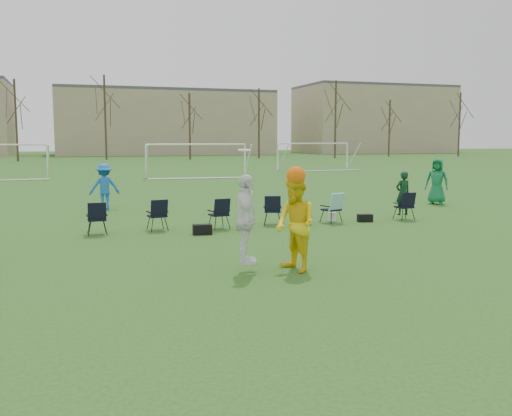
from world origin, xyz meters
name	(u,v)px	position (x,y,z in m)	size (l,w,h in m)	color
ground	(354,291)	(0.00, 0.00, 0.00)	(260.00, 260.00, 0.00)	#265119
fielder_blue	(104,187)	(-3.61, 14.09, 0.92)	(1.19, 0.68, 1.83)	blue
fielder_green_far	(437,181)	(10.11, 11.64, 0.99)	(0.97, 0.63, 1.98)	#136C3E
center_contest	(277,221)	(-0.82, 1.91, 1.08)	(1.89, 1.30, 2.59)	white
sideline_setup	(275,210)	(1.38, 8.05, 0.51)	(10.92, 2.07, 1.68)	#0E331B
goal_mid	(196,151)	(4.00, 32.00, 1.92)	(7.40, 0.63, 2.46)	white
goal_right	(314,149)	(16.00, 38.00, 1.92)	(7.35, 1.14, 2.46)	white
tree_line	(108,122)	(0.24, 69.85, 5.09)	(110.28, 3.28, 11.40)	#382B21
building_row	(135,121)	(6.73, 96.00, 5.99)	(126.00, 16.00, 13.00)	tan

